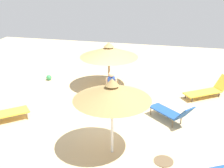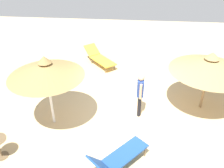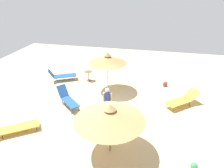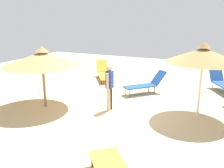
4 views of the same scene
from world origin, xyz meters
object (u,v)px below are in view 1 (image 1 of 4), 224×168
at_px(person_standing_near_left, 112,88).
at_px(side_table_round, 163,168).
at_px(parasol_umbrella_far_left, 112,92).
at_px(beach_ball, 49,78).
at_px(lounge_chair_front, 172,112).
at_px(parasol_umbrella_far_right, 109,52).
at_px(lounge_chair_edge, 208,90).
at_px(lounge_chair_center, 0,113).

distance_m(person_standing_near_left, side_table_round, 4.80).
distance_m(parasol_umbrella_far_left, beach_ball, 7.69).
bearing_deg(lounge_chair_front, parasol_umbrella_far_right, 46.92).
bearing_deg(parasol_umbrella_far_right, lounge_chair_front, -133.08).
distance_m(lounge_chair_front, lounge_chair_edge, 3.30).
bearing_deg(lounge_chair_edge, side_table_round, 165.54).
xyz_separation_m(lounge_chair_front, lounge_chair_edge, (2.90, -1.57, -0.11)).
height_order(lounge_chair_edge, beach_ball, lounge_chair_edge).
distance_m(lounge_chair_edge, beach_ball, 8.16).
height_order(side_table_round, beach_ball, side_table_round).
bearing_deg(parasol_umbrella_far_left, beach_ball, 40.14).
relative_size(parasol_umbrella_far_right, lounge_chair_center, 1.40).
bearing_deg(side_table_round, parasol_umbrella_far_right, 25.55).
height_order(parasol_umbrella_far_right, side_table_round, parasol_umbrella_far_right).
height_order(lounge_chair_front, beach_ball, lounge_chair_front).
bearing_deg(person_standing_near_left, parasol_umbrella_far_right, 15.96).
xyz_separation_m(parasol_umbrella_far_right, lounge_chair_front, (-3.00, -3.21, -1.39)).
height_order(lounge_chair_edge, side_table_round, lounge_chair_edge).
relative_size(parasol_umbrella_far_right, beach_ball, 10.00).
bearing_deg(lounge_chair_center, parasol_umbrella_far_left, -101.72).
relative_size(lounge_chair_front, lounge_chair_center, 0.89).
bearing_deg(lounge_chair_center, beach_ball, 1.06).
bearing_deg(person_standing_near_left, side_table_round, -149.44).
relative_size(parasol_umbrella_far_left, lounge_chair_edge, 1.19).
bearing_deg(parasol_umbrella_far_right, lounge_chair_center, 143.54).
bearing_deg(beach_ball, parasol_umbrella_far_left, -139.86).
xyz_separation_m(parasol_umbrella_far_right, person_standing_near_left, (-2.41, -0.69, -0.88)).
bearing_deg(parasol_umbrella_far_left, lounge_chair_front, -36.47).
bearing_deg(lounge_chair_edge, beach_ball, 87.58).
xyz_separation_m(lounge_chair_front, person_standing_near_left, (0.59, 2.52, 0.51)).
bearing_deg(side_table_round, beach_ball, 43.81).
bearing_deg(lounge_chair_edge, lounge_chair_center, 118.38).
height_order(lounge_chair_edge, person_standing_near_left, person_standing_near_left).
bearing_deg(lounge_chair_center, person_standing_near_left, -62.79).
height_order(person_standing_near_left, side_table_round, person_standing_near_left).
relative_size(parasol_umbrella_far_left, lounge_chair_front, 1.43).
height_order(parasol_umbrella_far_left, beach_ball, parasol_umbrella_far_left).
distance_m(parasol_umbrella_far_left, lounge_chair_center, 5.11).
xyz_separation_m(lounge_chair_front, beach_ball, (3.25, 6.58, -0.32)).
bearing_deg(lounge_chair_front, lounge_chair_center, 102.63).
relative_size(person_standing_near_left, side_table_round, 2.40).
xyz_separation_m(lounge_chair_edge, side_table_round, (-6.42, 1.66, 0.13)).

